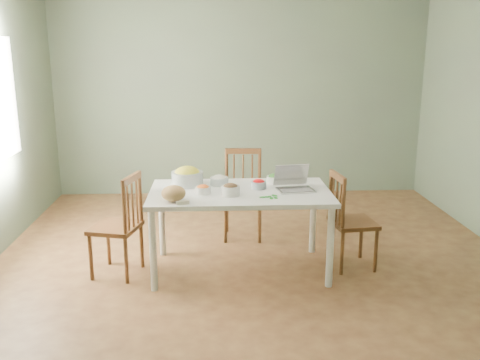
{
  "coord_description": "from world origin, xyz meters",
  "views": [
    {
      "loc": [
        -0.37,
        -4.66,
        2.01
      ],
      "look_at": [
        -0.14,
        -0.15,
        0.85
      ],
      "focal_mm": 39.34,
      "sensor_mm": 36.0,
      "label": 1
    }
  ],
  "objects_px": {
    "chair_left": "(115,225)",
    "bowl_squash": "(187,176)",
    "chair_far": "(243,195)",
    "bread_boule": "(174,193)",
    "laptop": "(296,179)",
    "chair_right": "(353,220)",
    "dining_table": "(240,231)"
  },
  "relations": [
    {
      "from": "chair_far",
      "to": "chair_right",
      "type": "distance_m",
      "value": 1.27
    },
    {
      "from": "chair_far",
      "to": "bowl_squash",
      "type": "relative_size",
      "value": 3.22
    },
    {
      "from": "chair_left",
      "to": "laptop",
      "type": "height_order",
      "value": "laptop"
    },
    {
      "from": "bread_boule",
      "to": "bowl_squash",
      "type": "height_order",
      "value": "bowl_squash"
    },
    {
      "from": "chair_far",
      "to": "chair_left",
      "type": "distance_m",
      "value": 1.48
    },
    {
      "from": "chair_left",
      "to": "bowl_squash",
      "type": "height_order",
      "value": "chair_left"
    },
    {
      "from": "chair_far",
      "to": "chair_right",
      "type": "bearing_deg",
      "value": -35.78
    },
    {
      "from": "laptop",
      "to": "bread_boule",
      "type": "bearing_deg",
      "value": -174.55
    },
    {
      "from": "bread_boule",
      "to": "dining_table",
      "type": "bearing_deg",
      "value": 26.61
    },
    {
      "from": "dining_table",
      "to": "chair_right",
      "type": "xyz_separation_m",
      "value": [
        1.05,
        0.03,
        0.07
      ]
    },
    {
      "from": "chair_far",
      "to": "bread_boule",
      "type": "bearing_deg",
      "value": -115.46
    },
    {
      "from": "laptop",
      "to": "bowl_squash",
      "type": "bearing_deg",
      "value": 156.98
    },
    {
      "from": "chair_right",
      "to": "laptop",
      "type": "height_order",
      "value": "laptop"
    },
    {
      "from": "bowl_squash",
      "to": "dining_table",
      "type": "bearing_deg",
      "value": -25.89
    },
    {
      "from": "chair_left",
      "to": "laptop",
      "type": "xyz_separation_m",
      "value": [
        1.61,
        0.01,
        0.4
      ]
    },
    {
      "from": "chair_left",
      "to": "chair_right",
      "type": "relative_size",
      "value": 1.03
    },
    {
      "from": "chair_left",
      "to": "bread_boule",
      "type": "distance_m",
      "value": 0.7
    },
    {
      "from": "bread_boule",
      "to": "laptop",
      "type": "distance_m",
      "value": 1.1
    },
    {
      "from": "bowl_squash",
      "to": "laptop",
      "type": "distance_m",
      "value": 1.01
    },
    {
      "from": "chair_left",
      "to": "laptop",
      "type": "distance_m",
      "value": 1.66
    },
    {
      "from": "bowl_squash",
      "to": "laptop",
      "type": "xyz_separation_m",
      "value": [
        0.97,
        -0.25,
        0.02
      ]
    },
    {
      "from": "bread_boule",
      "to": "bowl_squash",
      "type": "bearing_deg",
      "value": 80.08
    },
    {
      "from": "dining_table",
      "to": "bread_boule",
      "type": "distance_m",
      "value": 0.77
    },
    {
      "from": "chair_far",
      "to": "bread_boule",
      "type": "relative_size",
      "value": 4.63
    },
    {
      "from": "dining_table",
      "to": "bread_boule",
      "type": "height_order",
      "value": "bread_boule"
    },
    {
      "from": "chair_far",
      "to": "bread_boule",
      "type": "xyz_separation_m",
      "value": [
        -0.64,
        -1.13,
        0.35
      ]
    },
    {
      "from": "dining_table",
      "to": "chair_far",
      "type": "relative_size",
      "value": 1.71
    },
    {
      "from": "dining_table",
      "to": "chair_right",
      "type": "relative_size",
      "value": 1.79
    },
    {
      "from": "dining_table",
      "to": "laptop",
      "type": "distance_m",
      "value": 0.69
    },
    {
      "from": "bread_boule",
      "to": "laptop",
      "type": "height_order",
      "value": "laptop"
    },
    {
      "from": "dining_table",
      "to": "chair_left",
      "type": "xyz_separation_m",
      "value": [
        -1.11,
        -0.03,
        0.09
      ]
    },
    {
      "from": "chair_right",
      "to": "bread_boule",
      "type": "distance_m",
      "value": 1.69
    }
  ]
}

